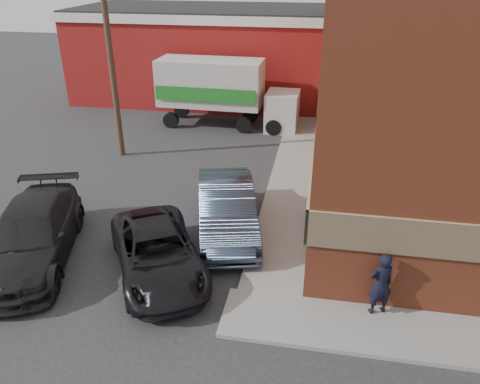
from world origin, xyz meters
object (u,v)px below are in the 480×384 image
at_px(warehouse, 207,53).
at_px(suv_a, 157,253).
at_px(box_truck, 223,89).
at_px(utility_pole, 110,51).
at_px(sedan, 227,209).
at_px(man, 381,284).
at_px(suv_b, 31,235).

bearing_deg(warehouse, suv_a, -80.52).
height_order(warehouse, box_truck, warehouse).
relative_size(warehouse, box_truck, 2.25).
distance_m(utility_pole, sedan, 9.40).
bearing_deg(utility_pole, box_truck, 52.83).
xyz_separation_m(utility_pole, man, (10.91, -9.25, -3.74)).
bearing_deg(sedan, warehouse, 90.77).
bearing_deg(utility_pole, suv_b, -84.79).
bearing_deg(box_truck, utility_pole, -125.54).
relative_size(man, sedan, 0.34).
height_order(warehouse, sedan, warehouse).
bearing_deg(suv_a, warehouse, 69.93).
relative_size(utility_pole, sedan, 1.73).
distance_m(utility_pole, box_truck, 6.87).
bearing_deg(box_truck, suv_a, -84.39).
bearing_deg(box_truck, man, -61.95).
relative_size(suv_a, box_truck, 0.68).
relative_size(warehouse, sedan, 3.14).
height_order(suv_a, suv_b, suv_b).
bearing_deg(man, utility_pole, -63.50).
bearing_deg(suv_b, utility_pole, 78.09).
bearing_deg(utility_pole, warehouse, 82.23).
height_order(warehouse, suv_b, warehouse).
height_order(utility_pole, box_truck, utility_pole).
height_order(sedan, suv_b, sedan).
relative_size(suv_a, suv_b, 0.86).
xyz_separation_m(sedan, box_truck, (-2.44, 10.87, 1.19)).
xyz_separation_m(sedan, suv_b, (-5.48, -2.66, -0.02)).
bearing_deg(utility_pole, sedan, -43.04).
bearing_deg(utility_pole, suv_a, -60.78).
bearing_deg(utility_pole, man, -40.29).
xyz_separation_m(warehouse, box_truck, (2.31, -5.97, -0.76)).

